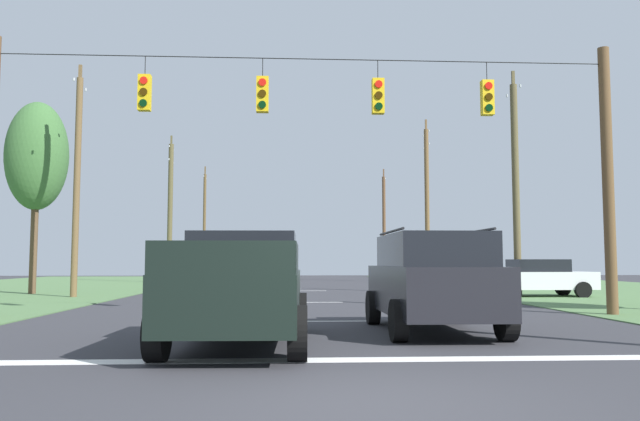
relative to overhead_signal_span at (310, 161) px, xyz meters
name	(u,v)px	position (x,y,z in m)	size (l,w,h in m)	color
ground_plane	(363,402)	(0.16, -9.99, -4.08)	(120.00, 120.00, 0.00)	#333338
stop_bar_stripe	(340,360)	(0.16, -7.24, -4.08)	(13.61, 0.45, 0.01)	white
lane_dash_0	(318,321)	(0.16, -1.24, -4.08)	(0.15, 2.50, 0.01)	white
lane_dash_1	(307,302)	(0.16, 5.86, -4.08)	(0.15, 2.50, 0.01)	white
lane_dash_2	(301,291)	(0.16, 14.70, -4.08)	(0.15, 2.50, 0.01)	white
overhead_signal_span	(310,161)	(0.00, 0.00, 0.00)	(16.58, 0.31, 7.29)	brown
pickup_truck	(241,288)	(-1.39, -5.40, -3.11)	(2.42, 5.46, 1.95)	black
suv_black	(432,279)	(2.36, -3.67, -3.02)	(2.21, 4.80, 2.05)	black
distant_car_crossing_white	(538,277)	(9.63, 8.76, -3.29)	(4.30, 2.02, 1.52)	silver
utility_pole_mid_right	(516,185)	(9.15, 9.68, 0.58)	(0.30, 1.67, 9.62)	brown
utility_pole_far_right	(427,201)	(9.21, 26.74, 1.52)	(0.32, 1.86, 11.37)	brown
utility_pole_near_left	(384,225)	(9.03, 44.72, 0.94)	(0.32, 1.95, 10.51)	brown
utility_pole_far_left	(77,182)	(-9.02, 9.31, 0.56)	(0.26, 1.58, 9.45)	brown
utility_pole_distant_right	(170,210)	(-8.46, 27.02, 0.87)	(0.34, 1.73, 10.08)	brown
utility_pole_distant_left	(204,223)	(-8.45, 45.46, 1.09)	(0.28, 1.98, 10.72)	brown
tree_roadside_right	(37,157)	(-11.68, 12.04, 2.00)	(2.68, 2.68, 8.55)	brown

